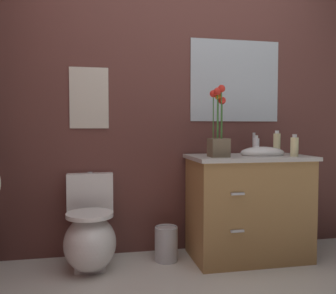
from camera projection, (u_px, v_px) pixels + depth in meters
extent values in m
cube|color=brown|center=(207.00, 104.00, 3.10)|extent=(4.64, 0.05, 2.50)
ellipsoid|color=white|center=(90.00, 243.00, 2.62)|extent=(0.38, 0.48, 0.40)
cube|color=white|center=(90.00, 256.00, 2.67)|extent=(0.22, 0.26, 0.18)
cube|color=white|center=(90.00, 193.00, 2.88)|extent=(0.36, 0.13, 0.32)
cylinder|color=white|center=(90.00, 215.00, 2.58)|extent=(0.34, 0.34, 0.03)
cylinder|color=#B7B7BC|center=(90.00, 173.00, 2.87)|extent=(0.04, 0.04, 0.02)
cube|color=#9E7242|center=(248.00, 208.00, 2.87)|extent=(0.90, 0.52, 0.79)
cube|color=#BCB7B2|center=(248.00, 157.00, 2.85)|extent=(0.94, 0.56, 0.03)
ellipsoid|color=white|center=(262.00, 153.00, 2.87)|extent=(0.36, 0.26, 0.10)
cylinder|color=#B7B7BC|center=(254.00, 143.00, 3.02)|extent=(0.02, 0.02, 0.18)
cube|color=#B7B7BC|center=(238.00, 194.00, 2.56)|extent=(0.10, 0.02, 0.02)
cube|color=#B7B7BC|center=(237.00, 231.00, 2.57)|extent=(0.10, 0.02, 0.02)
cube|color=brown|center=(219.00, 148.00, 2.70)|extent=(0.14, 0.14, 0.14)
cylinder|color=#386B2D|center=(222.00, 119.00, 2.70)|extent=(0.01, 0.01, 0.29)
sphere|color=red|center=(222.00, 100.00, 2.69)|extent=(0.06, 0.06, 0.06)
cylinder|color=#386B2D|center=(218.00, 117.00, 2.70)|extent=(0.01, 0.01, 0.32)
sphere|color=orange|center=(218.00, 96.00, 2.70)|extent=(0.06, 0.06, 0.06)
cylinder|color=#386B2D|center=(213.00, 116.00, 2.70)|extent=(0.01, 0.01, 0.34)
sphere|color=red|center=(213.00, 94.00, 2.69)|extent=(0.06, 0.06, 0.06)
cylinder|color=#386B2D|center=(217.00, 115.00, 2.66)|extent=(0.01, 0.01, 0.35)
sphere|color=red|center=(218.00, 91.00, 2.65)|extent=(0.06, 0.06, 0.06)
cylinder|color=#386B2D|center=(221.00, 114.00, 2.66)|extent=(0.01, 0.01, 0.37)
sphere|color=red|center=(221.00, 89.00, 2.65)|extent=(0.06, 0.06, 0.06)
cylinder|color=beige|center=(277.00, 144.00, 2.95)|extent=(0.06, 0.06, 0.17)
cylinder|color=silver|center=(277.00, 132.00, 2.94)|extent=(0.03, 0.03, 0.02)
cylinder|color=white|center=(256.00, 146.00, 2.95)|extent=(0.05, 0.05, 0.13)
cylinder|color=silver|center=(256.00, 137.00, 2.94)|extent=(0.03, 0.03, 0.02)
cylinder|color=beige|center=(294.00, 147.00, 2.76)|extent=(0.06, 0.06, 0.15)
cylinder|color=#B7B7BC|center=(295.00, 136.00, 2.75)|extent=(0.03, 0.03, 0.02)
cylinder|color=#B7B7BC|center=(166.00, 244.00, 2.81)|extent=(0.18, 0.18, 0.26)
torus|color=#B7B7BC|center=(166.00, 227.00, 2.80)|extent=(0.18, 0.18, 0.01)
cube|color=beige|center=(89.00, 98.00, 2.87)|extent=(0.31, 0.01, 0.49)
cube|color=#B2BCC6|center=(235.00, 81.00, 3.10)|extent=(0.80, 0.01, 0.70)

